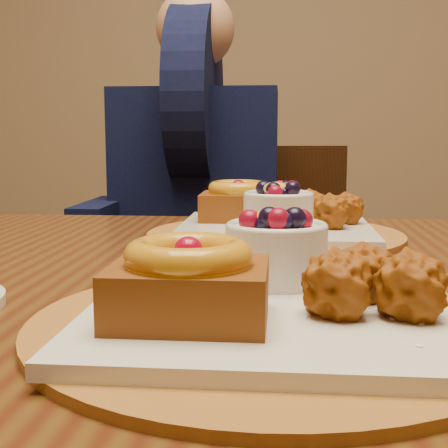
{
  "coord_description": "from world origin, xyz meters",
  "views": [
    {
      "loc": [
        0.06,
        -0.8,
        0.91
      ],
      "look_at": [
        0.01,
        -0.27,
        0.83
      ],
      "focal_mm": 50.0,
      "sensor_mm": 36.0,
      "label": 1
    }
  ],
  "objects_px": {
    "dining_table": "(272,335)",
    "place_setting_far": "(273,220)",
    "place_setting_near": "(265,295)",
    "chair_far": "(272,299)",
    "diner": "(196,164)"
  },
  "relations": [
    {
      "from": "dining_table",
      "to": "place_setting_far",
      "type": "bearing_deg",
      "value": 90.87
    },
    {
      "from": "place_setting_far",
      "to": "diner",
      "type": "height_order",
      "value": "diner"
    },
    {
      "from": "dining_table",
      "to": "diner",
      "type": "distance_m",
      "value": 0.83
    },
    {
      "from": "place_setting_near",
      "to": "chair_far",
      "type": "xyz_separation_m",
      "value": [
        -0.01,
        1.09,
        -0.3
      ]
    },
    {
      "from": "dining_table",
      "to": "place_setting_near",
      "type": "height_order",
      "value": "place_setting_near"
    },
    {
      "from": "diner",
      "to": "chair_far",
      "type": "bearing_deg",
      "value": 34.1
    },
    {
      "from": "place_setting_near",
      "to": "chair_far",
      "type": "height_order",
      "value": "chair_far"
    },
    {
      "from": "dining_table",
      "to": "chair_far",
      "type": "xyz_separation_m",
      "value": [
        -0.01,
        0.87,
        -0.19
      ]
    },
    {
      "from": "place_setting_far",
      "to": "diner",
      "type": "distance_m",
      "value": 0.61
    },
    {
      "from": "dining_table",
      "to": "chair_far",
      "type": "distance_m",
      "value": 0.9
    },
    {
      "from": "place_setting_near",
      "to": "diner",
      "type": "bearing_deg",
      "value": 100.9
    },
    {
      "from": "place_setting_far",
      "to": "diner",
      "type": "relative_size",
      "value": 0.49
    },
    {
      "from": "chair_far",
      "to": "place_setting_near",
      "type": "bearing_deg",
      "value": -96.88
    },
    {
      "from": "dining_table",
      "to": "place_setting_near",
      "type": "xyz_separation_m",
      "value": [
        -0.0,
        -0.21,
        0.1
      ]
    },
    {
      "from": "dining_table",
      "to": "place_setting_far",
      "type": "relative_size",
      "value": 4.21
    }
  ]
}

